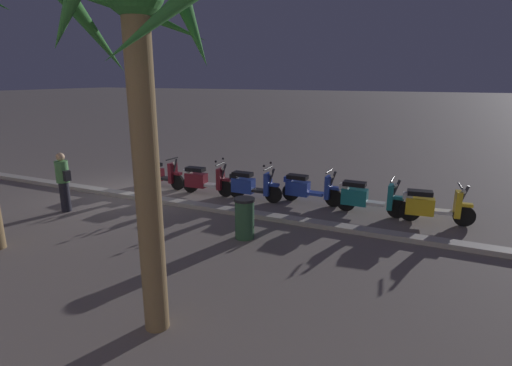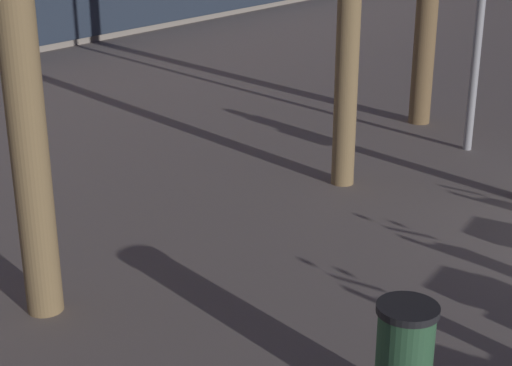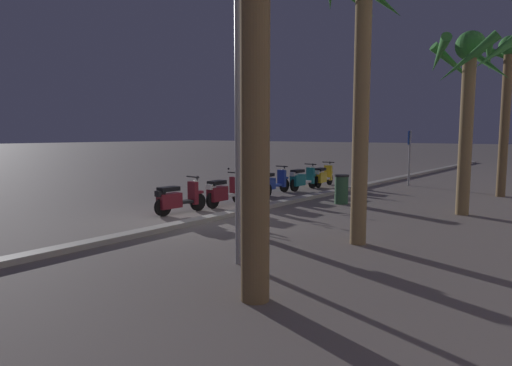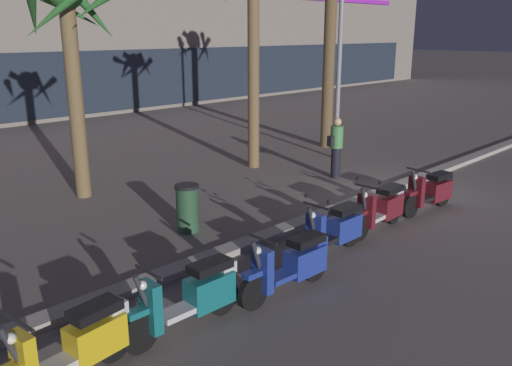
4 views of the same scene
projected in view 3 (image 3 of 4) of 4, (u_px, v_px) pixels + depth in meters
name	position (u px, v px, depth m)	size (l,w,h in m)	color
ground_plane	(197.00, 220.00, 11.84)	(200.00, 200.00, 0.00)	slate
curb_strip	(205.00, 219.00, 11.65)	(60.00, 0.36, 0.12)	#ADA89E
scooter_yellow_mid_rear	(323.00, 176.00, 19.29)	(1.79, 0.58, 1.04)	black
scooter_teal_last_in_row	(302.00, 179.00, 18.04)	(1.86, 0.56, 1.04)	black
scooter_blue_far_back	(272.00, 182.00, 16.85)	(1.84, 0.56, 1.04)	black
scooter_blue_second_in_line	(253.00, 187.00, 15.32)	(1.73, 0.56, 1.17)	black
scooter_maroon_mid_centre	(223.00, 192.00, 14.02)	(1.79, 0.56, 1.17)	black
scooter_maroon_mid_front	(177.00, 199.00, 12.69)	(1.76, 0.56, 1.04)	black
crossing_sign	(409.00, 151.00, 19.57)	(0.59, 0.18, 2.40)	#939399
palm_tree_near_sign	(468.00, 80.00, 12.22)	(2.33, 2.39, 5.05)	olive
palm_tree_by_mall_entrance	(507.00, 77.00, 15.79)	(1.94, 1.98, 5.69)	brown
palm_tree_far_corner	(364.00, 25.00, 8.80)	(2.15, 2.16, 5.86)	olive
pedestrian_window_shopping	(246.00, 196.00, 10.12)	(0.46, 0.34, 1.64)	black
litter_bin	(341.00, 189.00, 14.53)	(0.48, 0.48, 0.95)	#2D5638
street_lamp	(238.00, 24.00, 7.43)	(0.36, 0.36, 6.71)	#939399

